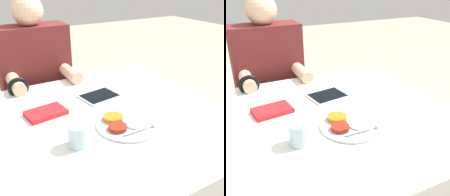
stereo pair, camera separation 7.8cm
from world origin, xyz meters
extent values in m
cube|color=silver|center=(0.00, 0.00, 0.35)|extent=(1.15, 1.04, 0.71)
cylinder|color=#B7BABF|center=(0.08, -0.12, 0.71)|extent=(0.26, 0.26, 0.01)
cylinder|color=orange|center=(0.04, -0.06, 0.73)|extent=(0.08, 0.08, 0.02)
cylinder|color=maroon|center=(0.02, -0.13, 0.73)|extent=(0.07, 0.07, 0.02)
cylinder|color=beige|center=(0.12, -0.13, 0.72)|extent=(0.13, 0.13, 0.01)
cylinder|color=#B7BABF|center=(0.09, -0.19, 0.72)|extent=(0.14, 0.01, 0.01)
sphere|color=#B7BABF|center=(0.15, -0.19, 0.72)|extent=(0.02, 0.02, 0.02)
cube|color=silver|center=(-0.18, 0.15, 0.71)|extent=(0.18, 0.13, 0.01)
cube|color=red|center=(-0.18, 0.15, 0.72)|extent=(0.18, 0.13, 0.02)
cube|color=#B7B7BC|center=(0.11, 0.19, 0.71)|extent=(0.21, 0.17, 0.01)
cube|color=black|center=(0.11, 0.19, 0.72)|extent=(0.18, 0.15, 0.00)
cube|color=black|center=(-0.08, 0.70, 0.22)|extent=(0.38, 0.22, 0.44)
cube|color=maroon|center=(-0.08, 0.70, 0.72)|extent=(0.42, 0.20, 0.57)
sphere|color=beige|center=(-0.08, 0.70, 1.09)|extent=(0.18, 0.18, 0.18)
cylinder|color=beige|center=(-0.23, 0.51, 0.74)|extent=(0.07, 0.22, 0.07)
cylinder|color=beige|center=(0.08, 0.51, 0.74)|extent=(0.07, 0.22, 0.07)
torus|color=black|center=(-0.23, 0.44, 0.74)|extent=(0.11, 0.02, 0.11)
cylinder|color=silver|center=(-0.15, -0.14, 0.75)|extent=(0.08, 0.08, 0.09)
camera|label=1|loc=(-0.45, -0.88, 1.28)|focal=42.00mm
camera|label=2|loc=(-0.38, -0.92, 1.28)|focal=42.00mm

